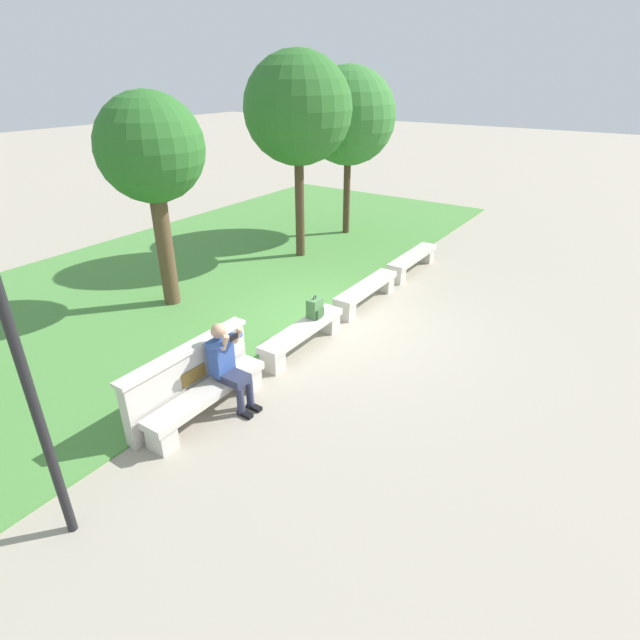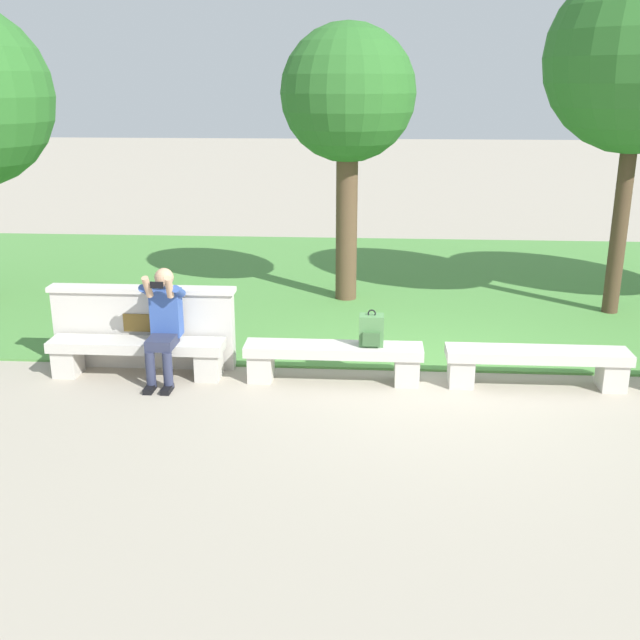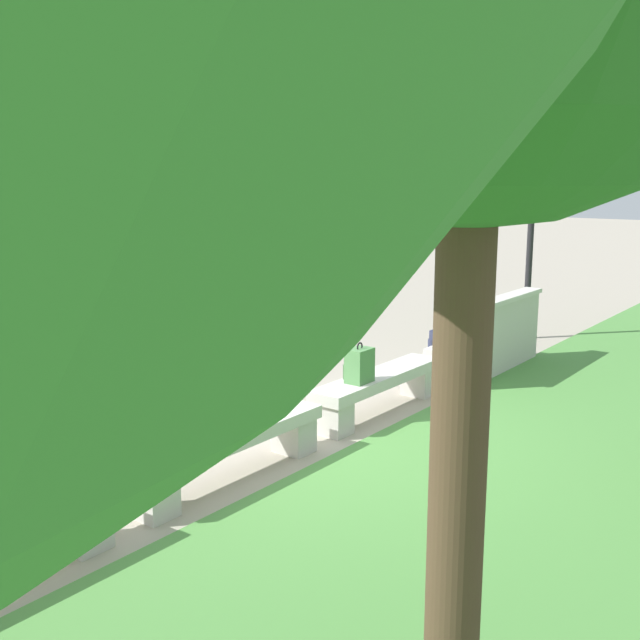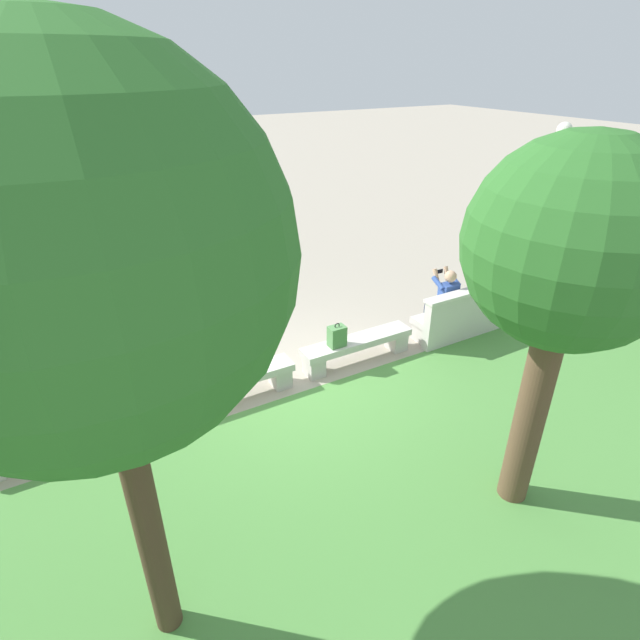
{
  "view_description": "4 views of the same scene",
  "coord_description": "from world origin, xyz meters",
  "views": [
    {
      "loc": [
        -7.48,
        -4.62,
        4.51
      ],
      "look_at": [
        -1.42,
        -0.55,
        0.84
      ],
      "focal_mm": 28.0,
      "sensor_mm": 36.0,
      "label": 1
    },
    {
      "loc": [
        -0.76,
        -8.15,
        3.34
      ],
      "look_at": [
        -1.31,
        -0.21,
        0.82
      ],
      "focal_mm": 42.0,
      "sensor_mm": 36.0,
      "label": 2
    },
    {
      "loc": [
        5.49,
        4.27,
        2.58
      ],
      "look_at": [
        -0.79,
        -0.53,
        1.04
      ],
      "focal_mm": 42.0,
      "sensor_mm": 36.0,
      "label": 3
    },
    {
      "loc": [
        3.04,
        6.14,
        4.72
      ],
      "look_at": [
        -0.61,
        -0.33,
        0.8
      ],
      "focal_mm": 28.0,
      "sensor_mm": 36.0,
      "label": 4
    }
  ],
  "objects": [
    {
      "name": "backrest_wall_with_plaque",
      "position": [
        -3.49,
        0.34,
        0.52
      ],
      "size": [
        2.27,
        0.24,
        1.01
      ],
      "color": "beige",
      "rests_on": "ground"
    },
    {
      "name": "tree_far_back",
      "position": [
        2.88,
        2.98,
        3.65
      ],
      "size": [
        2.6,
        2.6,
        4.97
      ],
      "color": "#4C3826",
      "rests_on": "ground"
    },
    {
      "name": "person_photographer",
      "position": [
        -3.12,
        -0.08,
        0.74
      ],
      "size": [
        0.47,
        0.72,
        1.32
      ],
      "color": "black",
      "rests_on": "ground"
    },
    {
      "name": "bench_far",
      "position": [
        3.49,
        0.0,
        0.3
      ],
      "size": [
        2.07,
        0.4,
        0.45
      ],
      "color": "beige",
      "rests_on": "ground"
    },
    {
      "name": "bench_mid",
      "position": [
        1.16,
        0.0,
        0.3
      ],
      "size": [
        2.07,
        0.4,
        0.45
      ],
      "color": "beige",
      "rests_on": "ground"
    },
    {
      "name": "lamp_post",
      "position": [
        -5.79,
        -0.22,
        2.41
      ],
      "size": [
        0.28,
        0.28,
        3.67
      ],
      "color": "black",
      "rests_on": "ground"
    },
    {
      "name": "grass_strip",
      "position": [
        0.0,
        4.38,
        0.01
      ],
      "size": [
        21.06,
        8.0,
        0.03
      ],
      "primitive_type": "cube",
      "color": "#518E42",
      "rests_on": "ground"
    },
    {
      "name": "tree_behind_wall",
      "position": [
        -1.14,
        3.47,
        3.14
      ],
      "size": [
        2.03,
        2.03,
        4.22
      ],
      "color": "brown",
      "rests_on": "ground"
    },
    {
      "name": "bench_main",
      "position": [
        -3.49,
        0.0,
        0.3
      ],
      "size": [
        2.07,
        0.4,
        0.45
      ],
      "color": "beige",
      "rests_on": "ground"
    },
    {
      "name": "backpack",
      "position": [
        -0.73,
        0.02,
        0.63
      ],
      "size": [
        0.28,
        0.24,
        0.43
      ],
      "color": "#4C7F47",
      "rests_on": "bench_near"
    },
    {
      "name": "ground_plane",
      "position": [
        0.0,
        0.0,
        0.0
      ],
      "size": [
        80.0,
        80.0,
        0.0
      ],
      "primitive_type": "plane",
      "color": "#A89E8C"
    },
    {
      "name": "bench_near",
      "position": [
        -1.16,
        0.0,
        0.3
      ],
      "size": [
        2.07,
        0.4,
        0.45
      ],
      "color": "beige",
      "rests_on": "ground"
    },
    {
      "name": "tree_right_background",
      "position": [
        5.36,
        3.05,
        3.33
      ],
      "size": [
        2.63,
        2.63,
        4.66
      ],
      "color": "#4C3826",
      "rests_on": "ground"
    }
  ]
}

